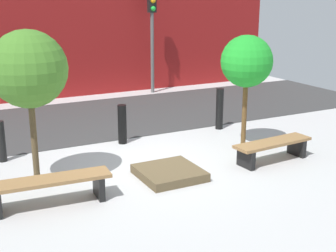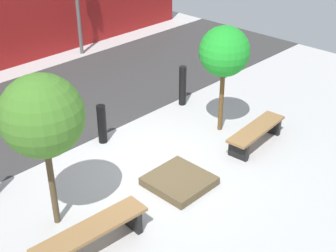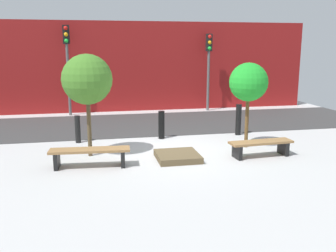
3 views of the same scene
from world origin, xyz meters
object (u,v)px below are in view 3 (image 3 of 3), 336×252
object	(u,v)px
planter_bed	(178,156)
bench_left	(90,154)
bench_right	(261,145)
tree_behind_right_bench	(249,83)
bollard_left	(161,125)
traffic_light_west	(67,54)
bollard_center	(238,120)
tree_behind_left_bench	(87,80)
traffic_light_mid_west	(209,58)
bollard_far_left	(78,129)

from	to	relation	value
planter_bed	bench_left	bearing A→B (deg)	-175.01
bench_right	planter_bed	xyz separation A→B (m)	(-2.29, 0.20, -0.23)
tree_behind_right_bench	bollard_left	world-z (taller)	tree_behind_right_bench
bollard_left	traffic_light_west	size ratio (longest dim) A/B	0.24
bollard_left	bollard_center	distance (m)	2.66
tree_behind_right_bench	bollard_left	bearing A→B (deg)	146.04
bench_left	traffic_light_west	xyz separation A→B (m)	(-0.85, 7.51, 2.30)
bollard_center	planter_bed	bearing A→B (deg)	-138.56
planter_bed	bollard_left	size ratio (longest dim) A/B	1.25
tree_behind_left_bench	bollard_center	bearing A→B (deg)	17.30
tree_behind_left_bench	traffic_light_mid_west	xyz separation A→B (m)	(5.43, 6.51, 0.34)
bench_left	tree_behind_right_bench	world-z (taller)	tree_behind_right_bench
bench_right	traffic_light_west	size ratio (longest dim) A/B	0.47
tree_behind_right_bench	bench_right	bearing A→B (deg)	-90.00
tree_behind_left_bench	planter_bed	bearing A→B (deg)	-19.43
planter_bed	bollard_left	world-z (taller)	bollard_left
tree_behind_right_bench	bollard_far_left	bearing A→B (deg)	162.70
bench_left	bollard_center	distance (m)	5.57
planter_bed	tree_behind_left_bench	bearing A→B (deg)	160.57
bench_right	traffic_light_mid_west	xyz separation A→B (m)	(0.85, 7.51, 2.12)
tree_behind_left_bench	bollard_left	distance (m)	3.21
bench_left	planter_bed	world-z (taller)	bench_left
planter_bed	bollard_far_left	distance (m)	3.57
tree_behind_left_bench	bench_right	bearing A→B (deg)	-12.41
bollard_far_left	planter_bed	bearing A→B (deg)	-41.44
bollard_left	bollard_center	world-z (taller)	bollard_center
bollard_far_left	traffic_light_west	world-z (taller)	traffic_light_west
tree_behind_right_bench	traffic_light_mid_west	xyz separation A→B (m)	(0.85, 6.51, 0.50)
traffic_light_mid_west	bollard_far_left	bearing A→B (deg)	-139.45
bench_right	bollard_center	size ratio (longest dim) A/B	1.71
bench_right	tree_behind_right_bench	distance (m)	1.91
planter_bed	bollard_center	size ratio (longest dim) A/B	1.08
tree_behind_right_bench	traffic_light_mid_west	distance (m)	6.58
bollard_far_left	bollard_center	bearing A→B (deg)	0.00
tree_behind_left_bench	traffic_light_mid_west	size ratio (longest dim) A/B	0.79
bollard_far_left	bollard_center	distance (m)	5.32
traffic_light_west	bollard_far_left	bearing A→B (deg)	-84.47
planter_bed	traffic_light_west	distance (m)	8.36
bench_right	bollard_far_left	distance (m)	5.57
bench_left	bollard_left	bearing A→B (deg)	52.23
bollard_center	traffic_light_mid_west	size ratio (longest dim) A/B	0.30
planter_bed	tree_behind_right_bench	size ratio (longest dim) A/B	0.45
bench_left	bollard_far_left	bearing A→B (deg)	102.46
traffic_light_mid_west	planter_bed	bearing A→B (deg)	-113.25
bench_left	tree_behind_right_bench	distance (m)	4.95
bollard_far_left	traffic_light_mid_west	distance (m)	7.90
bench_left	bollard_left	distance (m)	3.43
bench_left	bench_right	bearing A→B (deg)	4.16
bench_right	tree_behind_left_bench	xyz separation A→B (m)	(-4.58, 1.01, 1.78)
bollard_center	traffic_light_west	xyz separation A→B (m)	(-5.80, 4.97, 2.12)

